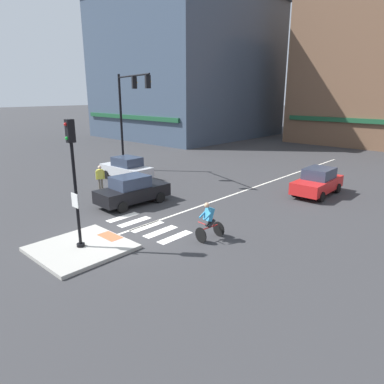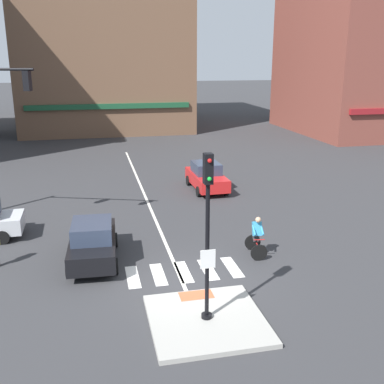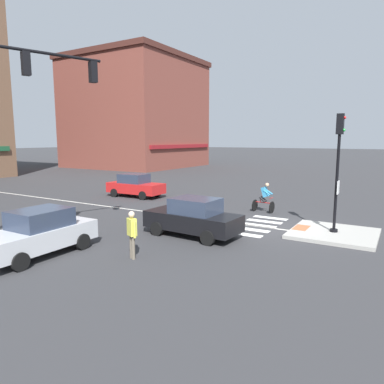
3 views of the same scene
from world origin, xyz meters
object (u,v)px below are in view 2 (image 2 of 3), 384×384
(cyclist, at_px, (257,235))
(signal_pole, at_px, (208,223))
(car_black_westbound_near, at_px, (93,242))
(car_red_eastbound_far, at_px, (207,176))

(cyclist, bearing_deg, signal_pole, -126.29)
(car_black_westbound_near, height_order, cyclist, cyclist)
(car_red_eastbound_far, distance_m, cyclist, 9.78)
(car_black_westbound_near, xyz_separation_m, cyclist, (6.31, -0.89, 0.06))
(signal_pole, distance_m, car_black_westbound_near, 6.47)
(car_red_eastbound_far, bearing_deg, car_black_westbound_near, -127.34)
(car_black_westbound_near, bearing_deg, signal_pole, -57.93)
(car_red_eastbound_far, height_order, cyclist, cyclist)
(cyclist, bearing_deg, car_red_eastbound_far, 87.31)
(car_red_eastbound_far, distance_m, car_black_westbound_near, 11.16)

